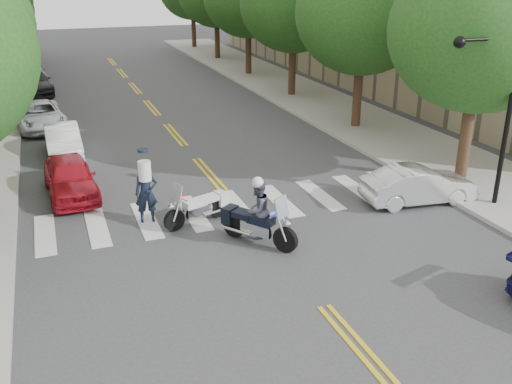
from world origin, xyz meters
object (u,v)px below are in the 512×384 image
motorcycle_police (256,214)px  convertible (419,185)px  officer_standing (146,193)px  motorcycle_parked (202,207)px

motorcycle_police → convertible: 6.38m
motorcycle_police → convertible: bearing=153.5°
motorcycle_police → officer_standing: size_ratio=1.15×
officer_standing → convertible: 9.17m
motorcycle_parked → convertible: bearing=-117.4°
motorcycle_police → officer_standing: 3.77m
motorcycle_parked → convertible: motorcycle_parked is taller
motorcycle_police → motorcycle_parked: motorcycle_police is taller
motorcycle_police → motorcycle_parked: bearing=-96.3°
motorcycle_police → convertible: motorcycle_police is taller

